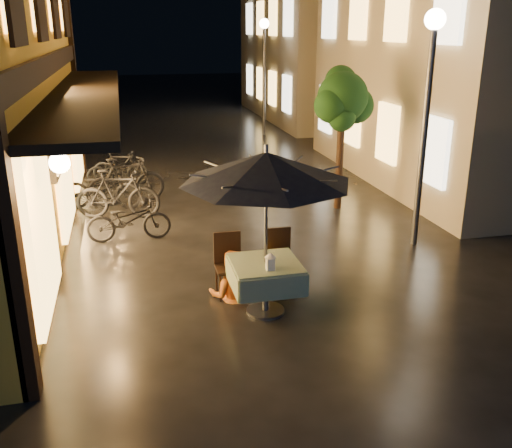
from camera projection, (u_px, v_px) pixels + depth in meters
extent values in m
plane|color=black|center=(293.00, 307.00, 8.43)|extent=(90.00, 90.00, 0.00)
cube|color=black|center=(50.00, 64.00, 10.29)|extent=(0.12, 11.00, 0.35)
cube|color=black|center=(85.00, 94.00, 10.59)|extent=(1.20, 10.50, 0.12)
cube|color=#FFBE56|center=(41.00, 224.00, 7.69)|extent=(0.10, 2.20, 2.40)
cube|color=#FFBE56|center=(63.00, 166.00, 10.92)|extent=(0.10, 2.20, 2.40)
cube|color=#FFBE56|center=(75.00, 135.00, 14.14)|extent=(0.10, 2.20, 2.40)
cube|color=#ADA58B|center=(499.00, 54.00, 14.96)|extent=(7.00, 9.00, 6.50)
cube|color=#FFBE56|center=(434.00, 151.00, 11.73)|extent=(0.10, 1.00, 1.40)
cube|color=#FFBE56|center=(449.00, 6.00, 10.82)|extent=(0.10, 1.00, 1.40)
cube|color=#FFBE56|center=(387.00, 133.00, 13.76)|extent=(0.10, 1.00, 1.40)
cube|color=#FFBE56|center=(397.00, 10.00, 12.84)|extent=(0.10, 1.00, 1.40)
cube|color=#FFBE56|center=(352.00, 120.00, 15.78)|extent=(0.10, 1.00, 1.40)
cube|color=#FFBE56|center=(358.00, 12.00, 14.87)|extent=(0.10, 1.00, 1.40)
cube|color=#FFBE56|center=(326.00, 109.00, 17.81)|extent=(0.10, 1.00, 1.40)
cube|color=#FFBE56|center=(329.00, 14.00, 16.89)|extent=(0.10, 1.00, 1.40)
cube|color=#ADA58B|center=(340.00, 37.00, 25.46)|extent=(7.00, 10.00, 7.00)
cube|color=#FFBE56|center=(287.00, 94.00, 21.86)|extent=(0.10, 1.00, 1.40)
cube|color=#FFBE56|center=(288.00, 16.00, 20.94)|extent=(0.10, 1.00, 1.40)
cube|color=#FFBE56|center=(272.00, 88.00, 23.88)|extent=(0.10, 1.00, 1.40)
cube|color=#FFBE56|center=(273.00, 17.00, 22.97)|extent=(0.10, 1.00, 1.40)
cube|color=#FFBE56|center=(260.00, 84.00, 25.91)|extent=(0.10, 1.00, 1.40)
cube|color=#FFBE56|center=(260.00, 18.00, 24.99)|extent=(0.10, 1.00, 1.40)
cube|color=#FFBE56|center=(250.00, 79.00, 27.93)|extent=(0.10, 1.00, 1.40)
cube|color=#FFBE56|center=(249.00, 19.00, 27.02)|extent=(0.10, 1.00, 1.40)
cylinder|color=black|center=(340.00, 161.00, 12.73)|extent=(0.16, 0.16, 2.20)
sphere|color=black|center=(343.00, 97.00, 12.27)|extent=(1.10, 1.10, 1.10)
sphere|color=black|center=(356.00, 105.00, 12.50)|extent=(0.80, 0.80, 0.80)
sphere|color=black|center=(332.00, 105.00, 12.12)|extent=(0.76, 0.76, 0.76)
sphere|color=black|center=(341.00, 81.00, 12.46)|extent=(0.70, 0.70, 0.70)
sphere|color=black|center=(342.00, 118.00, 12.15)|extent=(0.60, 0.60, 0.60)
cylinder|color=#59595E|center=(424.00, 140.00, 10.26)|extent=(0.12, 0.12, 4.00)
sphere|color=beige|center=(435.00, 19.00, 9.59)|extent=(0.36, 0.36, 0.36)
cylinder|color=#59595E|center=(264.00, 82.00, 21.31)|extent=(0.12, 0.12, 4.00)
sphere|color=beige|center=(264.00, 24.00, 20.64)|extent=(0.36, 0.36, 0.36)
cylinder|color=#59595E|center=(265.00, 289.00, 8.18)|extent=(0.10, 0.10, 0.72)
cylinder|color=#59595E|center=(265.00, 310.00, 8.30)|extent=(0.56, 0.56, 0.04)
cube|color=#2C5D39|center=(266.00, 264.00, 8.06)|extent=(0.95, 0.95, 0.06)
cube|color=#2C5D39|center=(297.00, 272.00, 8.21)|extent=(0.04, 0.95, 0.33)
cube|color=#2C5D39|center=(233.00, 278.00, 8.01)|extent=(0.04, 0.95, 0.33)
cube|color=#2C5D39|center=(258.00, 262.00, 8.55)|extent=(0.95, 0.04, 0.33)
cube|color=#2C5D39|center=(274.00, 289.00, 7.67)|extent=(0.95, 0.04, 0.33)
cylinder|color=#59595E|center=(266.00, 238.00, 7.93)|extent=(0.05, 0.05, 2.30)
cone|color=black|center=(266.00, 168.00, 7.60)|extent=(2.36, 2.36, 0.43)
cylinder|color=#59595E|center=(266.00, 149.00, 7.52)|extent=(0.06, 0.06, 0.12)
cube|color=black|center=(230.00, 268.00, 8.67)|extent=(0.42, 0.42, 0.05)
cube|color=black|center=(227.00, 249.00, 8.76)|extent=(0.42, 0.04, 0.55)
cylinder|color=black|center=(220.00, 288.00, 8.54)|extent=(0.04, 0.04, 0.43)
cylinder|color=black|center=(244.00, 286.00, 8.62)|extent=(0.04, 0.04, 0.43)
cylinder|color=black|center=(216.00, 279.00, 8.87)|extent=(0.04, 0.04, 0.43)
cylinder|color=black|center=(239.00, 277.00, 8.95)|extent=(0.04, 0.04, 0.43)
cube|color=black|center=(280.00, 264.00, 8.84)|extent=(0.42, 0.42, 0.05)
cube|color=black|center=(277.00, 244.00, 8.93)|extent=(0.42, 0.04, 0.55)
cylinder|color=black|center=(272.00, 283.00, 8.71)|extent=(0.04, 0.04, 0.43)
cylinder|color=black|center=(294.00, 281.00, 8.79)|extent=(0.04, 0.04, 0.43)
cylinder|color=black|center=(266.00, 274.00, 9.04)|extent=(0.04, 0.04, 0.43)
cylinder|color=black|center=(288.00, 272.00, 9.12)|extent=(0.04, 0.04, 0.43)
cube|color=white|center=(270.00, 263.00, 7.77)|extent=(0.11, 0.11, 0.18)
cube|color=#FFD88C|center=(270.00, 264.00, 7.78)|extent=(0.07, 0.07, 0.12)
cone|color=white|center=(270.00, 255.00, 7.73)|extent=(0.16, 0.16, 0.07)
imported|color=orange|center=(231.00, 252.00, 8.52)|extent=(0.83, 0.71, 1.48)
imported|color=yellow|center=(279.00, 251.00, 8.64)|extent=(0.99, 0.67, 1.41)
imported|color=black|center=(129.00, 220.00, 10.95)|extent=(1.61, 0.58, 0.84)
imported|color=black|center=(118.00, 194.00, 12.19)|extent=(1.86, 0.85, 1.08)
imported|color=black|center=(102.00, 188.00, 12.92)|extent=(1.88, 1.05, 0.94)
imported|color=black|center=(125.00, 181.00, 13.17)|extent=(1.93, 1.00, 1.12)
imported|color=black|center=(117.00, 169.00, 14.88)|extent=(1.58, 0.64, 0.82)
imported|color=black|center=(120.00, 167.00, 14.95)|extent=(1.55, 0.85, 0.89)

